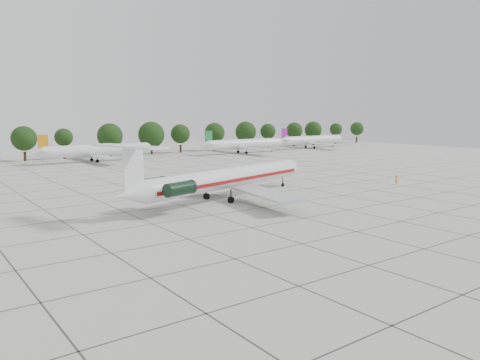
{
  "coord_description": "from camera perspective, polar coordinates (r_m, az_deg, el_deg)",
  "views": [
    {
      "loc": [
        -38.88,
        -47.81,
        12.54
      ],
      "look_at": [
        -1.38,
        3.12,
        3.5
      ],
      "focal_mm": 35.0,
      "sensor_mm": 36.0,
      "label": 1
    }
  ],
  "objects": [
    {
      "name": "ground_crew",
      "position": [
        86.88,
        18.49,
        -0.02
      ],
      "size": [
        0.74,
        0.7,
        1.7
      ],
      "primitive_type": "imported",
      "rotation": [
        0.0,
        0.0,
        3.8
      ],
      "color": "orange",
      "rests_on": "ground"
    },
    {
      "name": "bg_airliner_d",
      "position": [
        147.78,
        0.51,
        4.4
      ],
      "size": [
        28.24,
        27.2,
        7.4
      ],
      "color": "silver",
      "rests_on": "ground"
    },
    {
      "name": "ground",
      "position": [
        62.89,
        2.7,
        -3.38
      ],
      "size": [
        260.0,
        260.0,
        0.0
      ],
      "primitive_type": "plane",
      "color": "#B4B4AC",
      "rests_on": "ground"
    },
    {
      "name": "apron_joints",
      "position": [
        74.93,
        -4.54,
        -1.52
      ],
      "size": [
        170.0,
        170.0,
        0.02
      ],
      "primitive_type": "cube",
      "color": "#383838",
      "rests_on": "ground"
    },
    {
      "name": "main_airliner",
      "position": [
        67.41,
        -2.35,
        0.13
      ],
      "size": [
        37.57,
        28.91,
        8.95
      ],
      "rotation": [
        0.0,
        0.0,
        0.27
      ],
      "color": "silver",
      "rests_on": "ground"
    },
    {
      "name": "bg_airliner_c",
      "position": [
        127.74,
        -17.03,
        3.45
      ],
      "size": [
        28.24,
        27.2,
        7.4
      ],
      "color": "silver",
      "rests_on": "ground"
    },
    {
      "name": "bg_airliner_e",
      "position": [
        171.99,
        8.73,
        4.83
      ],
      "size": [
        28.24,
        27.2,
        7.4
      ],
      "color": "silver",
      "rests_on": "ground"
    },
    {
      "name": "tree_line",
      "position": [
        135.73,
        -24.85,
        4.61
      ],
      "size": [
        249.86,
        8.44,
        10.22
      ],
      "color": "#332114",
      "rests_on": "ground"
    }
  ]
}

